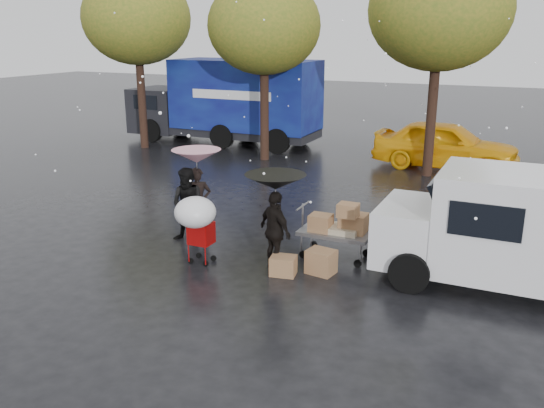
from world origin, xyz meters
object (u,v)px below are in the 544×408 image
at_px(person_black, 275,231).
at_px(blue_truck, 228,102).
at_px(yellow_taxi, 445,145).
at_px(shopping_cart, 196,216).
at_px(vendor_cart, 339,226).
at_px(person_pink, 198,203).
at_px(white_van, 524,230).

relative_size(person_black, blue_truck, 0.20).
bearing_deg(yellow_taxi, shopping_cart, 165.14).
xyz_separation_m(vendor_cart, yellow_taxi, (0.70, 9.53, 0.11)).
height_order(person_pink, white_van, white_van).
height_order(person_pink, blue_truck, blue_truck).
relative_size(person_black, white_van, 0.33).
bearing_deg(white_van, shopping_cart, -165.87).
bearing_deg(shopping_cart, vendor_cart, 32.11).
bearing_deg(person_black, vendor_cart, -101.41).
bearing_deg(person_pink, person_black, -61.18).
height_order(vendor_cart, shopping_cart, shopping_cart).
xyz_separation_m(vendor_cart, blue_truck, (-8.45, 10.51, 1.03)).
height_order(person_pink, yellow_taxi, yellow_taxi).
relative_size(shopping_cart, yellow_taxi, 0.30).
bearing_deg(vendor_cart, person_black, -132.36).
height_order(person_black, yellow_taxi, yellow_taxi).
relative_size(blue_truck, yellow_taxi, 1.70).
xyz_separation_m(shopping_cart, white_van, (6.02, 1.51, 0.10)).
height_order(person_black, blue_truck, blue_truck).
height_order(person_black, vendor_cart, person_black).
relative_size(person_black, yellow_taxi, 0.33).
relative_size(person_black, shopping_cart, 1.11).
distance_m(person_black, yellow_taxi, 10.74).
bearing_deg(person_pink, shopping_cart, -98.37).
bearing_deg(white_van, blue_truck, 138.54).
relative_size(white_van, blue_truck, 0.59).
bearing_deg(person_pink, vendor_cart, -37.30).
distance_m(person_pink, vendor_cart, 3.38).
height_order(shopping_cart, yellow_taxi, yellow_taxi).
xyz_separation_m(person_black, yellow_taxi, (1.68, 10.61, 0.02)).
bearing_deg(vendor_cart, blue_truck, 128.79).
distance_m(person_pink, person_black, 2.59).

